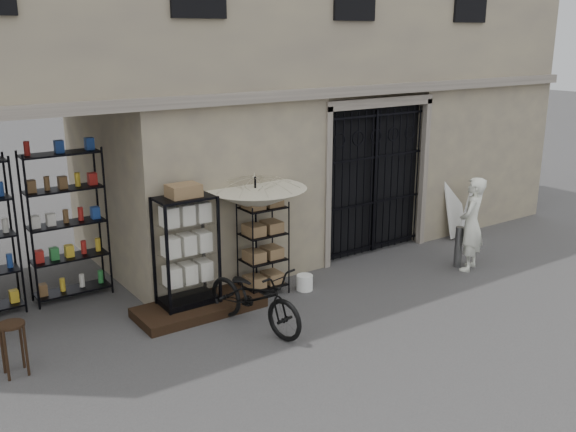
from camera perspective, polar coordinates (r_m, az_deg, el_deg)
ground at (r=10.43m, az=8.10°, el=-8.20°), size 80.00×80.00×0.00m
main_building at (r=12.74m, az=-3.89°, el=17.06°), size 14.00×4.00×9.00m
shop_recess at (r=10.30m, az=-21.88°, el=-0.66°), size 3.00×1.70×3.00m
shop_shelving at (r=10.83m, az=-22.62°, el=-1.35°), size 2.70×0.50×2.50m
iron_gate at (r=12.70m, az=7.22°, el=3.33°), size 2.50×0.21×3.00m
step_platform at (r=10.31m, az=-7.88°, el=-8.04°), size 2.00×0.90×0.15m
display_cabinet at (r=10.03m, az=-8.97°, el=-3.57°), size 0.95×0.70×1.86m
wire_rack at (r=10.68m, az=-2.23°, el=-2.96°), size 0.82×0.70×1.60m
market_umbrella at (r=10.47m, az=-2.92°, el=2.06°), size 1.71×1.74×2.41m
white_bucket at (r=11.03m, az=1.49°, el=-5.93°), size 0.36×0.36×0.27m
bicycle at (r=9.75m, az=-2.95°, el=-9.85°), size 0.85×1.10×1.87m
wooden_stool at (r=9.04m, az=-23.18°, el=-10.71°), size 0.37×0.37×0.71m
steel_bollard at (r=12.43m, az=14.91°, el=-2.67°), size 0.16×0.16×0.78m
shopkeeper at (r=12.48m, az=15.69°, el=-4.55°), size 1.32×1.85×0.42m
easel_sign at (r=14.12m, az=15.28°, el=0.62°), size 0.72×0.80×1.26m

